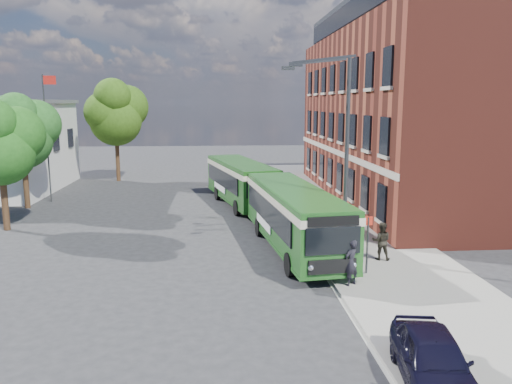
{
  "coord_description": "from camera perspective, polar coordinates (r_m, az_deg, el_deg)",
  "views": [
    {
      "loc": [
        -0.39,
        -23.37,
        7.04
      ],
      "look_at": [
        1.64,
        3.57,
        2.2
      ],
      "focal_mm": 35.0,
      "sensor_mm": 36.0,
      "label": 1
    }
  ],
  "objects": [
    {
      "name": "ground",
      "position": [
        24.41,
        -3.23,
        -6.62
      ],
      "size": [
        120.0,
        120.0,
        0.0
      ],
      "primitive_type": "plane",
      "color": "#27282A",
      "rests_on": "ground"
    },
    {
      "name": "kerb_line",
      "position": [
        32.44,
        3.48,
        -2.39
      ],
      "size": [
        0.12,
        48.0,
        0.01
      ],
      "primitive_type": "cube",
      "color": "beige",
      "rests_on": "ground"
    },
    {
      "name": "pedestrian_b",
      "position": [
        22.9,
        14.12,
        -5.45
      ],
      "size": [
        0.97,
        0.84,
        1.7
      ],
      "primitive_type": "imported",
      "rotation": [
        0.0,
        0.0,
        2.88
      ],
      "color": "black",
      "rests_on": "pavement"
    },
    {
      "name": "tree_right",
      "position": [
        46.78,
        -15.7,
        8.79
      ],
      "size": [
        5.44,
        5.17,
        9.19
      ],
      "color": "#362413",
      "rests_on": "ground"
    },
    {
      "name": "pedestrian_a",
      "position": [
        19.51,
        10.83,
        -7.91
      ],
      "size": [
        0.78,
        0.73,
        1.79
      ],
      "primitive_type": "imported",
      "rotation": [
        0.0,
        0.0,
        3.75
      ],
      "color": "black",
      "rests_on": "pavement"
    },
    {
      "name": "street_lamp",
      "position": [
        22.12,
        9.41,
        4.18
      ],
      "size": [
        2.96,
        2.38,
        9.0
      ],
      "color": "#333538",
      "rests_on": "ground"
    },
    {
      "name": "pavement",
      "position": [
        32.98,
        8.75,
        -2.16
      ],
      "size": [
        6.0,
        48.0,
        0.15
      ],
      "primitive_type": "cube",
      "color": "gray",
      "rests_on": "ground"
    },
    {
      "name": "tree_left",
      "position": [
        30.62,
        -27.21,
        5.12
      ],
      "size": [
        4.32,
        4.11,
        7.3
      ],
      "color": "#362413",
      "rests_on": "ground"
    },
    {
      "name": "bus_rear",
      "position": [
        34.67,
        -1.73,
        1.51
      ],
      "size": [
        4.78,
        10.5,
        3.02
      ],
      "color": "#1B4D17",
      "rests_on": "ground"
    },
    {
      "name": "tree_mid",
      "position": [
        36.63,
        -25.15,
        6.36
      ],
      "size": [
        4.56,
        4.34,
        7.71
      ],
      "color": "#362413",
      "rests_on": "ground"
    },
    {
      "name": "brick_office",
      "position": [
        38.19,
        18.08,
        9.55
      ],
      "size": [
        12.1,
        26.0,
        14.2
      ],
      "color": "maroon",
      "rests_on": "ground"
    },
    {
      "name": "flagpole",
      "position": [
        38.38,
        -22.76,
        6.23
      ],
      "size": [
        0.95,
        0.1,
        9.0
      ],
      "color": "#333538",
      "rests_on": "ground"
    },
    {
      "name": "parked_car",
      "position": [
        13.63,
        19.56,
        -17.56
      ],
      "size": [
        2.2,
        4.2,
        1.36
      ],
      "primitive_type": "imported",
      "rotation": [
        0.0,
        0.0,
        -0.15
      ],
      "color": "black",
      "rests_on": "pavement"
    },
    {
      "name": "bus_front",
      "position": [
        24.12,
        4.36,
        -2.34
      ],
      "size": [
        3.83,
        11.42,
        3.02
      ],
      "color": "#1E541C",
      "rests_on": "ground"
    },
    {
      "name": "bus_stop_sign",
      "position": [
        20.83,
        12.62,
        -5.49
      ],
      "size": [
        0.35,
        0.08,
        2.52
      ],
      "color": "#333538",
      "rests_on": "ground"
    }
  ]
}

